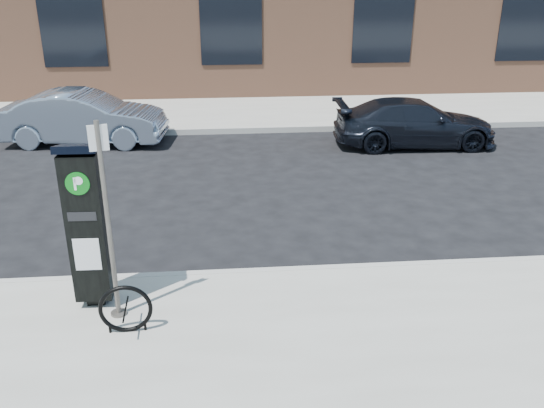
{
  "coord_description": "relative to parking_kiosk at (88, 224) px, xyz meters",
  "views": [
    {
      "loc": [
        -0.39,
        -7.38,
        4.22
      ],
      "look_at": [
        0.31,
        0.5,
        0.97
      ],
      "focal_mm": 38.0,
      "sensor_mm": 36.0,
      "label": 1
    }
  ],
  "objects": [
    {
      "name": "sign_pole",
      "position": [
        0.32,
        -0.33,
        0.13
      ],
      "size": [
        0.22,
        0.2,
        2.51
      ],
      "rotation": [
        0.0,
        0.0,
        0.23
      ],
      "color": "#5C5751",
      "rests_on": "sidewalk_near"
    },
    {
      "name": "bike_rack",
      "position": [
        0.49,
        -0.72,
        -0.81
      ],
      "size": [
        0.64,
        0.08,
        0.64
      ],
      "rotation": [
        0.0,
        0.0,
        0.04
      ],
      "color": "black",
      "rests_on": "sidewalk_near"
    },
    {
      "name": "car_dark",
      "position": [
        6.56,
        7.16,
        -0.68
      ],
      "size": [
        4.11,
        1.78,
        1.18
      ],
      "primitive_type": "imported",
      "rotation": [
        0.0,
        0.0,
        1.54
      ],
      "color": "black",
      "rests_on": "ground"
    },
    {
      "name": "sidewalk_far",
      "position": [
        2.1,
        14.68,
        -1.19
      ],
      "size": [
        60.0,
        12.0,
        0.15
      ],
      "primitive_type": "cube",
      "color": "gray",
      "rests_on": "ground"
    },
    {
      "name": "car_silver",
      "position": [
        -1.8,
        8.08,
        -0.6
      ],
      "size": [
        4.21,
        1.84,
        1.35
      ],
      "primitive_type": "imported",
      "rotation": [
        0.0,
        0.0,
        1.47
      ],
      "color": "#8291A5",
      "rests_on": "ground"
    },
    {
      "name": "ground",
      "position": [
        2.1,
        0.68,
        -1.27
      ],
      "size": [
        120.0,
        120.0,
        0.0
      ],
      "primitive_type": "plane",
      "color": "black",
      "rests_on": "ground"
    },
    {
      "name": "parking_kiosk",
      "position": [
        0.0,
        0.0,
        0.0
      ],
      "size": [
        0.51,
        0.45,
        2.18
      ],
      "rotation": [
        0.0,
        0.0,
        -0.02
      ],
      "color": "black",
      "rests_on": "sidewalk_near"
    },
    {
      "name": "curb_far",
      "position": [
        2.1,
        8.7,
        -1.19
      ],
      "size": [
        60.0,
        0.12,
        0.16
      ],
      "primitive_type": "cube",
      "color": "#9E9B93",
      "rests_on": "ground"
    },
    {
      "name": "curb_near",
      "position": [
        2.1,
        0.66,
        -1.19
      ],
      "size": [
        60.0,
        0.12,
        0.16
      ],
      "primitive_type": "cube",
      "color": "#9E9B93",
      "rests_on": "ground"
    }
  ]
}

